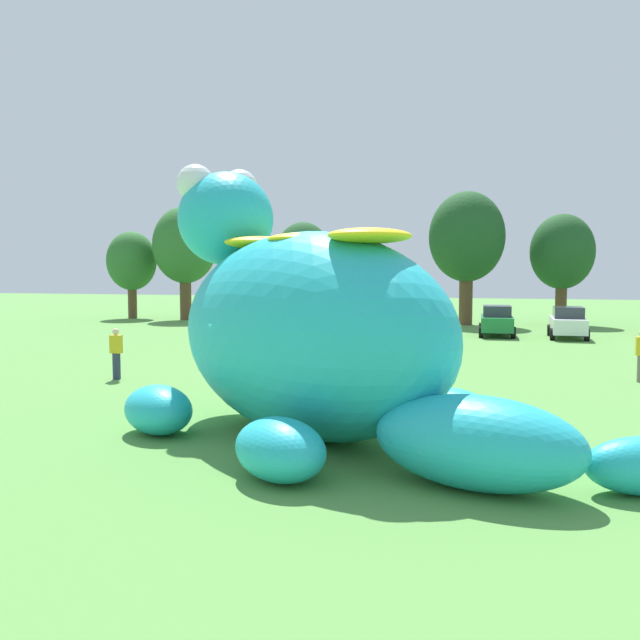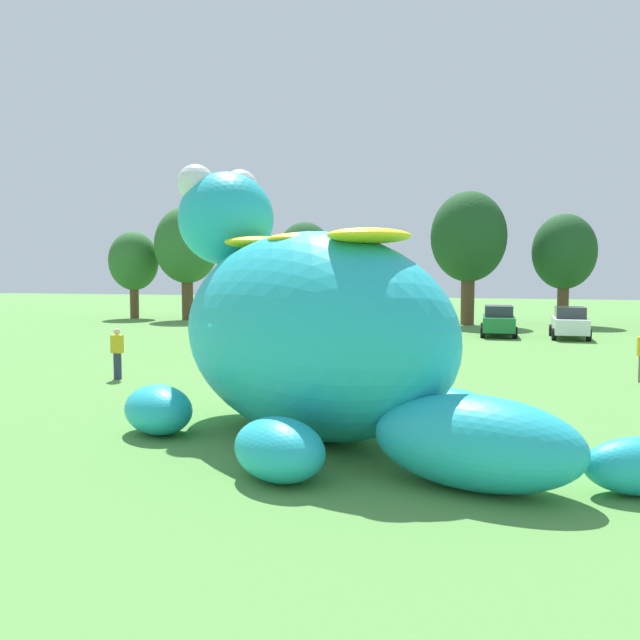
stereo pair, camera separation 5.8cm
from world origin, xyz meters
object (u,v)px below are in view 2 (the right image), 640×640
at_px(car_green, 498,321).
at_px(giant_inflatable_creature, 308,331).
at_px(car_yellow, 289,316).
at_px(spectator_mid_field, 221,336).
at_px(spectator_wandering, 117,354).
at_px(spectator_by_cars, 334,355).
at_px(car_silver, 423,319).
at_px(car_white, 570,323).
at_px(car_orange, 350,319).

bearing_deg(car_green, giant_inflatable_creature, -97.75).
height_order(car_yellow, spectator_mid_field, car_yellow).
xyz_separation_m(giant_inflatable_creature, spectator_wandering, (-8.46, 5.43, -1.44)).
relative_size(giant_inflatable_creature, car_yellow, 2.92).
height_order(giant_inflatable_creature, spectator_by_cars, giant_inflatable_creature).
distance_m(car_yellow, car_silver, 8.20).
bearing_deg(giant_inflatable_creature, car_white, 73.75).
xyz_separation_m(car_orange, car_white, (12.14, 0.38, 0.00)).
relative_size(car_yellow, car_green, 0.98).
height_order(car_silver, spectator_by_cars, car_silver).
height_order(spectator_mid_field, spectator_wandering, same).
bearing_deg(spectator_mid_field, car_yellow, 95.89).
relative_size(giant_inflatable_creature, spectator_wandering, 7.02).
bearing_deg(car_silver, spectator_by_cars, -91.43).
bearing_deg(spectator_mid_field, car_orange, 76.54).
xyz_separation_m(car_yellow, car_orange, (4.09, -0.73, 0.00)).
height_order(car_silver, spectator_mid_field, car_silver).
height_order(car_yellow, car_silver, same).
xyz_separation_m(car_silver, spectator_by_cars, (-0.44, -17.77, -0.01)).
bearing_deg(spectator_wandering, car_yellow, 92.05).
xyz_separation_m(car_orange, spectator_wandering, (-3.40, -18.49, -0.01)).
height_order(car_orange, spectator_wandering, car_orange).
bearing_deg(spectator_by_cars, car_green, 74.80).
bearing_deg(giant_inflatable_creature, spectator_by_cars, 101.01).
bearing_deg(car_green, spectator_mid_field, -132.15).
bearing_deg(car_white, car_silver, 175.61).
xyz_separation_m(car_white, spectator_mid_field, (-14.94, -12.09, -0.01)).
bearing_deg(car_silver, car_green, -4.38).
distance_m(car_yellow, car_white, 16.23).
relative_size(giant_inflatable_creature, spectator_mid_field, 7.02).
bearing_deg(giant_inflatable_creature, car_orange, 101.94).
relative_size(giant_inflatable_creature, car_white, 2.92).
xyz_separation_m(giant_inflatable_creature, car_orange, (-5.06, 23.92, -1.44)).
relative_size(car_green, spectator_wandering, 2.44).
bearing_deg(car_yellow, car_green, -0.25).
distance_m(spectator_mid_field, spectator_by_cars, 8.21).
xyz_separation_m(giant_inflatable_creature, car_green, (3.35, 24.59, -1.44)).
height_order(car_green, spectator_mid_field, car_green).
bearing_deg(car_yellow, spectator_wandering, -87.95).
xyz_separation_m(spectator_mid_field, spectator_by_cars, (6.47, -5.06, 0.00)).
distance_m(car_orange, car_green, 8.43).
xyz_separation_m(car_green, spectator_mid_field, (-11.21, -12.38, -0.01)).
distance_m(spectator_by_cars, spectator_wandering, 7.27).
height_order(giant_inflatable_creature, car_yellow, giant_inflatable_creature).
xyz_separation_m(car_green, spectator_by_cars, (-4.74, -17.44, -0.01)).
xyz_separation_m(car_yellow, car_green, (12.49, -0.05, 0.00)).
bearing_deg(car_white, car_orange, -178.19).
bearing_deg(car_white, car_yellow, 178.79).
xyz_separation_m(car_orange, car_green, (8.40, 0.67, 0.00)).
distance_m(car_silver, car_green, 4.31).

